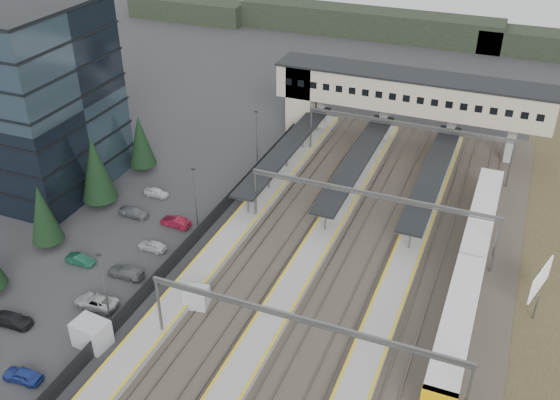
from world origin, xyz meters
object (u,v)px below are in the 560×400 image
at_px(office_building, 7,95).
at_px(train, 470,270).
at_px(relay_cabin_near, 92,334).
at_px(relay_cabin_far, 197,298).
at_px(footbridge, 391,93).
at_px(billboard, 540,281).

distance_m(office_building, train, 60.86).
relative_size(relay_cabin_near, relay_cabin_far, 1.28).
distance_m(office_building, relay_cabin_near, 38.42).
bearing_deg(train, office_building, 178.75).
relative_size(footbridge, billboard, 7.54).
height_order(office_building, footbridge, office_building).
distance_m(footbridge, billboard, 39.57).
relative_size(office_building, billboard, 4.53).
height_order(office_building, billboard, office_building).
relative_size(office_building, footbridge, 0.60).
height_order(footbridge, train, footbridge).
bearing_deg(office_building, billboard, -1.52).
xyz_separation_m(relay_cabin_far, billboard, (31.81, 13.16, 2.00)).
bearing_deg(relay_cabin_far, billboard, 22.48).
bearing_deg(billboard, office_building, 178.48).
distance_m(office_building, footbridge, 53.18).
bearing_deg(footbridge, billboard, -54.01).
relative_size(office_building, relay_cabin_near, 7.07).
distance_m(footbridge, train, 35.77).
bearing_deg(relay_cabin_near, train, 35.01).
xyz_separation_m(office_building, relay_cabin_far, (34.98, -14.94, -11.10)).
bearing_deg(office_building, footbridge, 34.47).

